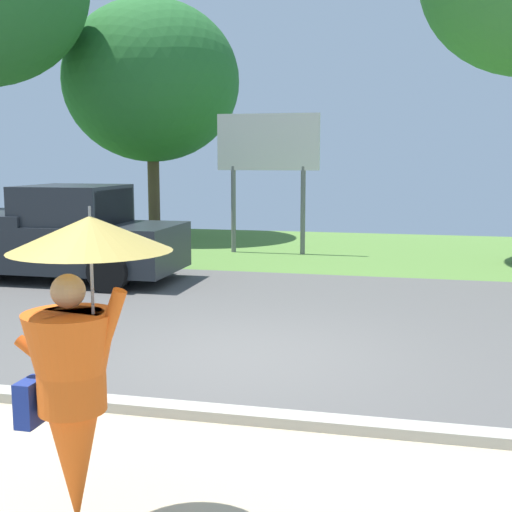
{
  "coord_description": "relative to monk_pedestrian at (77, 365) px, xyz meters",
  "views": [
    {
      "loc": [
        2.01,
        -7.79,
        2.43
      ],
      "look_at": [
        -0.05,
        1.0,
        1.1
      ],
      "focal_mm": 47.27,
      "sensor_mm": 36.0,
      "label": 1
    }
  ],
  "objects": [
    {
      "name": "pickup_truck",
      "position": [
        -4.93,
        8.27,
        -0.24
      ],
      "size": [
        5.2,
        2.28,
        1.88
      ],
      "rotation": [
        0.0,
        0.0,
        -0.02
      ],
      "color": "#23282D",
      "rests_on": "ground_plane"
    },
    {
      "name": "monk_pedestrian",
      "position": [
        0.0,
        0.0,
        0.0
      ],
      "size": [
        1.08,
        1.02,
        2.13
      ],
      "rotation": [
        0.0,
        0.0,
        -0.13
      ],
      "color": "#E55B19",
      "rests_on": "ground_plane"
    },
    {
      "name": "roadside_billboard",
      "position": [
        -1.52,
        12.85,
        1.44
      ],
      "size": [
        2.6,
        0.12,
        3.5
      ],
      "color": "slate",
      "rests_on": "ground_plane"
    },
    {
      "name": "tree_center_back",
      "position": [
        -5.77,
        15.8,
        3.58
      ],
      "size": [
        5.31,
        5.31,
        7.11
      ],
      "color": "brown",
      "rests_on": "ground_plane"
    },
    {
      "name": "ground_plane",
      "position": [
        0.06,
        6.94,
        -1.16
      ],
      "size": [
        40.0,
        22.0,
        0.2
      ],
      "color": "#565451"
    }
  ]
}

